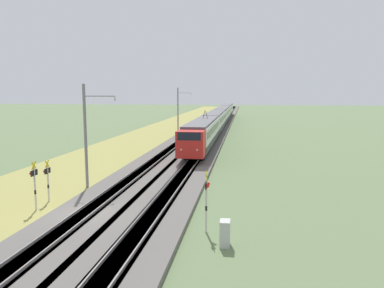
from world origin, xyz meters
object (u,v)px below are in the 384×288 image
(crossing_signal_aux, at_px, (48,177))
(equipment_cabinet, at_px, (225,233))
(crossing_signal_far, at_px, (207,196))
(crossing_signal_near, at_px, (34,181))
(passenger_train, at_px, (220,116))
(catenary_mast_mid, at_px, (178,110))
(catenary_mast_near, at_px, (86,135))

(crossing_signal_aux, relative_size, equipment_cabinet, 2.30)
(crossing_signal_far, bearing_deg, equipment_cabinet, -57.32)
(crossing_signal_near, xyz_separation_m, crossing_signal_far, (-1.87, -10.82, 0.06))
(passenger_train, relative_size, catenary_mast_mid, 10.57)
(crossing_signal_aux, bearing_deg, catenary_mast_near, -105.06)
(crossing_signal_far, height_order, catenary_mast_near, catenary_mast_near)
(catenary_mast_near, bearing_deg, crossing_signal_far, -127.80)
(crossing_signal_aux, bearing_deg, passenger_train, -97.81)
(passenger_train, xyz_separation_m, catenary_mast_mid, (-12.52, 6.61, 1.92))
(passenger_train, xyz_separation_m, crossing_signal_near, (-57.83, 7.47, -0.36))
(crossing_signal_near, relative_size, equipment_cabinet, 2.51)
(passenger_train, distance_m, crossing_signal_near, 58.31)
(crossing_signal_aux, relative_size, catenary_mast_near, 0.37)
(crossing_signal_near, bearing_deg, equipment_cabinet, 163.43)
(crossing_signal_near, xyz_separation_m, catenary_mast_mid, (45.31, -0.87, 2.29))
(crossing_signal_aux, height_order, catenary_mast_mid, catenary_mast_mid)
(crossing_signal_far, distance_m, catenary_mast_near, 12.77)
(crossing_signal_far, height_order, equipment_cabinet, crossing_signal_far)
(catenary_mast_near, relative_size, catenary_mast_mid, 0.98)
(catenary_mast_near, bearing_deg, crossing_signal_aux, 164.94)
(crossing_signal_near, bearing_deg, crossing_signal_aux, -84.11)
(equipment_cabinet, bearing_deg, crossing_signal_far, 32.68)
(crossing_signal_near, distance_m, catenary_mast_mid, 45.37)
(crossing_signal_aux, distance_m, catenary_mast_near, 4.73)
(passenger_train, bearing_deg, catenary_mast_near, -7.24)
(crossing_signal_aux, xyz_separation_m, equipment_cabinet, (-5.43, -12.08, -1.13))
(crossing_signal_near, bearing_deg, catenary_mast_near, -98.46)
(crossing_signal_aux, bearing_deg, equipment_cabinet, 155.81)
(catenary_mast_near, bearing_deg, equipment_cabinet, -130.42)
(crossing_signal_near, xyz_separation_m, catenary_mast_near, (5.85, -0.87, 2.19))
(crossing_signal_aux, height_order, catenary_mast_near, catenary_mast_near)
(crossing_signal_near, height_order, catenary_mast_near, catenary_mast_near)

